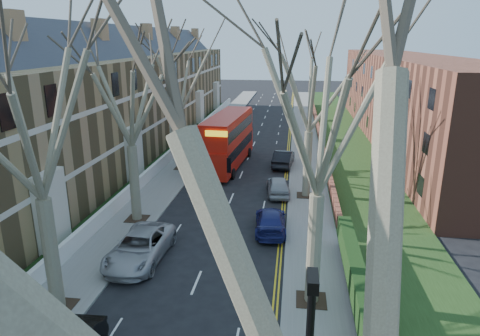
% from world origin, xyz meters
% --- Properties ---
extents(pavement_left, '(3.00, 102.00, 0.12)m').
position_xyz_m(pavement_left, '(-6.00, 39.00, 0.06)').
color(pavement_left, slate).
rests_on(pavement_left, ground).
extents(pavement_right, '(3.00, 102.00, 0.12)m').
position_xyz_m(pavement_right, '(6.00, 39.00, 0.06)').
color(pavement_right, slate).
rests_on(pavement_right, ground).
extents(terrace_left, '(9.70, 78.00, 13.60)m').
position_xyz_m(terrace_left, '(-13.65, 31.00, 5.53)').
color(terrace_left, olive).
rests_on(terrace_left, ground).
extents(flats_right, '(13.97, 54.00, 10.00)m').
position_xyz_m(flats_right, '(17.46, 43.00, 4.98)').
color(flats_right, brown).
rests_on(flats_right, ground).
extents(front_wall_left, '(0.30, 78.00, 1.00)m').
position_xyz_m(front_wall_left, '(-7.65, 31.00, 0.62)').
color(front_wall_left, white).
rests_on(front_wall_left, ground).
extents(grass_verge_right, '(6.00, 102.00, 0.06)m').
position_xyz_m(grass_verge_right, '(10.50, 39.00, 0.15)').
color(grass_verge_right, '#1F3613').
rests_on(grass_verge_right, ground).
extents(tree_left_mid, '(10.50, 10.50, 14.71)m').
position_xyz_m(tree_left_mid, '(-5.70, 6.00, 9.56)').
color(tree_left_mid, '#6B624C').
rests_on(tree_left_mid, ground).
extents(tree_left_far, '(10.15, 10.15, 14.22)m').
position_xyz_m(tree_left_far, '(-5.70, 16.00, 9.24)').
color(tree_left_far, '#6B624C').
rests_on(tree_left_far, ground).
extents(tree_left_dist, '(10.50, 10.50, 14.71)m').
position_xyz_m(tree_left_dist, '(-5.70, 28.00, 9.56)').
color(tree_left_dist, '#6B624C').
rests_on(tree_left_dist, ground).
extents(tree_right_near, '(10.85, 10.85, 15.20)m').
position_xyz_m(tree_right_near, '(5.70, -6.00, 9.86)').
color(tree_right_near, '#6B624C').
rests_on(tree_right_near, ground).
extents(tree_right_mid, '(10.50, 10.50, 14.71)m').
position_xyz_m(tree_right_mid, '(5.70, 8.00, 9.56)').
color(tree_right_mid, '#6B624C').
rests_on(tree_right_mid, ground).
extents(tree_right_far, '(10.15, 10.15, 14.22)m').
position_xyz_m(tree_right_far, '(5.70, 22.00, 9.24)').
color(tree_right_far, '#6B624C').
rests_on(tree_right_far, ground).
extents(double_decker_bus, '(3.65, 11.90, 4.87)m').
position_xyz_m(double_decker_bus, '(-1.61, 29.57, 2.41)').
color(double_decker_bus, '#AF170C').
rests_on(double_decker_bus, ground).
extents(car_left_far, '(2.82, 5.82, 1.59)m').
position_xyz_m(car_left_far, '(-3.58, 10.85, 0.80)').
color(car_left_far, '#A5A4AA').
rests_on(car_left_far, ground).
extents(car_right_near, '(2.23, 4.84, 1.37)m').
position_xyz_m(car_right_near, '(3.34, 15.55, 0.69)').
color(car_right_near, navy).
rests_on(car_right_near, ground).
extents(car_right_mid, '(2.16, 4.44, 1.46)m').
position_xyz_m(car_right_mid, '(3.52, 22.33, 0.73)').
color(car_right_mid, '#989AA0').
rests_on(car_right_mid, ground).
extents(car_right_far, '(2.12, 4.95, 1.59)m').
position_xyz_m(car_right_far, '(3.70, 30.21, 0.79)').
color(car_right_far, black).
rests_on(car_right_far, ground).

